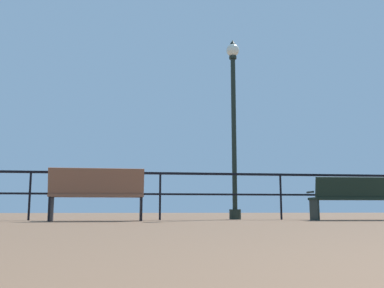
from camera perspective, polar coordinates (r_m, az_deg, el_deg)
pier_railing at (r=9.36m, az=3.90°, el=-5.31°), size 23.71×0.05×1.00m
bench_near_left at (r=8.36m, az=-12.39°, el=-6.12°), size 1.75×0.64×0.98m
bench_near_right at (r=9.45m, az=20.61°, el=-6.46°), size 1.75×0.78×0.86m
lamppost_center at (r=9.95m, az=5.50°, el=3.71°), size 0.30×0.30×4.15m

